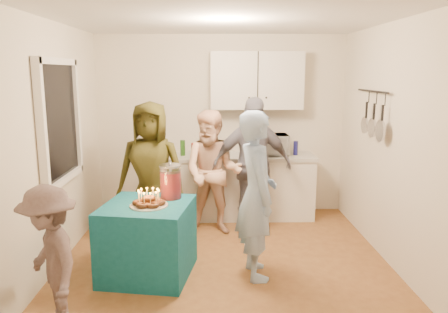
{
  "coord_description": "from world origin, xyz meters",
  "views": [
    {
      "loc": [
        -0.12,
        -4.39,
        2.07
      ],
      "look_at": [
        0.0,
        0.35,
        1.15
      ],
      "focal_mm": 35.0,
      "sensor_mm": 36.0,
      "label": 1
    }
  ],
  "objects_px": {
    "man_birthday": "(257,195)",
    "woman_back_right": "(252,165)",
    "punch_jar": "(171,182)",
    "woman_back_left": "(151,172)",
    "microwave": "(269,145)",
    "child_near_left": "(50,261)",
    "counter": "(236,188)",
    "woman_back_center": "(213,173)",
    "party_table": "(148,240)"
  },
  "relations": [
    {
      "from": "man_birthday",
      "to": "woman_back_right",
      "type": "bearing_deg",
      "value": -10.6
    },
    {
      "from": "punch_jar",
      "to": "woman_back_left",
      "type": "bearing_deg",
      "value": 111.57
    },
    {
      "from": "punch_jar",
      "to": "woman_back_left",
      "type": "relative_size",
      "value": 0.2
    },
    {
      "from": "microwave",
      "to": "man_birthday",
      "type": "xyz_separation_m",
      "value": [
        -0.36,
        -1.87,
        -0.2
      ]
    },
    {
      "from": "woman_back_right",
      "to": "woman_back_left",
      "type": "bearing_deg",
      "value": -175.54
    },
    {
      "from": "woman_back_right",
      "to": "microwave",
      "type": "bearing_deg",
      "value": 56.93
    },
    {
      "from": "punch_jar",
      "to": "child_near_left",
      "type": "distance_m",
      "value": 1.51
    },
    {
      "from": "counter",
      "to": "woman_back_center",
      "type": "xyz_separation_m",
      "value": [
        -0.33,
        -0.64,
        0.37
      ]
    },
    {
      "from": "counter",
      "to": "microwave",
      "type": "bearing_deg",
      "value": 0.0
    },
    {
      "from": "man_birthday",
      "to": "woman_back_left",
      "type": "height_order",
      "value": "woman_back_left"
    },
    {
      "from": "microwave",
      "to": "woman_back_center",
      "type": "height_order",
      "value": "woman_back_center"
    },
    {
      "from": "woman_back_left",
      "to": "woman_back_center",
      "type": "distance_m",
      "value": 0.78
    },
    {
      "from": "woman_back_right",
      "to": "child_near_left",
      "type": "distance_m",
      "value": 2.9
    },
    {
      "from": "microwave",
      "to": "man_birthday",
      "type": "relative_size",
      "value": 0.31
    },
    {
      "from": "microwave",
      "to": "woman_back_right",
      "type": "height_order",
      "value": "woman_back_right"
    },
    {
      "from": "punch_jar",
      "to": "woman_back_center",
      "type": "height_order",
      "value": "woman_back_center"
    },
    {
      "from": "microwave",
      "to": "woman_back_right",
      "type": "distance_m",
      "value": 0.68
    },
    {
      "from": "woman_back_right",
      "to": "child_near_left",
      "type": "height_order",
      "value": "woman_back_right"
    },
    {
      "from": "punch_jar",
      "to": "child_near_left",
      "type": "xyz_separation_m",
      "value": [
        -0.83,
        -1.22,
        -0.32
      ]
    },
    {
      "from": "man_birthday",
      "to": "woman_back_right",
      "type": "distance_m",
      "value": 1.28
    },
    {
      "from": "counter",
      "to": "woman_back_right",
      "type": "bearing_deg",
      "value": -72.92
    },
    {
      "from": "microwave",
      "to": "child_near_left",
      "type": "bearing_deg",
      "value": -127.38
    },
    {
      "from": "woman_back_left",
      "to": "woman_back_center",
      "type": "xyz_separation_m",
      "value": [
        0.76,
        0.2,
        -0.06
      ]
    },
    {
      "from": "man_birthday",
      "to": "child_near_left",
      "type": "relative_size",
      "value": 1.4
    },
    {
      "from": "microwave",
      "to": "child_near_left",
      "type": "relative_size",
      "value": 0.43
    },
    {
      "from": "child_near_left",
      "to": "punch_jar",
      "type": "bearing_deg",
      "value": 111.52
    },
    {
      "from": "party_table",
      "to": "woman_back_right",
      "type": "xyz_separation_m",
      "value": [
        1.17,
        1.25,
        0.5
      ]
    },
    {
      "from": "counter",
      "to": "woman_back_right",
      "type": "distance_m",
      "value": 0.76
    },
    {
      "from": "party_table",
      "to": "child_near_left",
      "type": "bearing_deg",
      "value": -120.83
    },
    {
      "from": "punch_jar",
      "to": "woman_back_right",
      "type": "xyz_separation_m",
      "value": [
        0.95,
        1.05,
        -0.05
      ]
    },
    {
      "from": "man_birthday",
      "to": "child_near_left",
      "type": "distance_m",
      "value": 1.99
    },
    {
      "from": "punch_jar",
      "to": "man_birthday",
      "type": "bearing_deg",
      "value": -14.99
    },
    {
      "from": "woman_back_right",
      "to": "party_table",
      "type": "bearing_deg",
      "value": -139.94
    },
    {
      "from": "microwave",
      "to": "child_near_left",
      "type": "xyz_separation_m",
      "value": [
        -2.07,
        -2.85,
        -0.44
      ]
    },
    {
      "from": "microwave",
      "to": "woman_back_center",
      "type": "bearing_deg",
      "value": -142.71
    },
    {
      "from": "counter",
      "to": "party_table",
      "type": "xyz_separation_m",
      "value": [
        -0.99,
        -1.84,
        -0.05
      ]
    },
    {
      "from": "counter",
      "to": "child_near_left",
      "type": "height_order",
      "value": "child_near_left"
    },
    {
      "from": "party_table",
      "to": "woman_back_right",
      "type": "bearing_deg",
      "value": 46.83
    },
    {
      "from": "microwave",
      "to": "child_near_left",
      "type": "distance_m",
      "value": 3.55
    },
    {
      "from": "woman_back_center",
      "to": "woman_back_right",
      "type": "xyz_separation_m",
      "value": [
        0.51,
        0.05,
        0.08
      ]
    },
    {
      "from": "microwave",
      "to": "punch_jar",
      "type": "bearing_deg",
      "value": -128.6
    },
    {
      "from": "counter",
      "to": "party_table",
      "type": "bearing_deg",
      "value": -118.39
    },
    {
      "from": "microwave",
      "to": "woman_back_left",
      "type": "xyz_separation_m",
      "value": [
        -1.55,
        -0.84,
        -0.19
      ]
    },
    {
      "from": "woman_back_left",
      "to": "woman_back_center",
      "type": "relative_size",
      "value": 1.08
    },
    {
      "from": "microwave",
      "to": "punch_jar",
      "type": "distance_m",
      "value": 2.05
    },
    {
      "from": "counter",
      "to": "woman_back_left",
      "type": "xyz_separation_m",
      "value": [
        -1.08,
        -0.84,
        0.43
      ]
    },
    {
      "from": "punch_jar",
      "to": "woman_back_left",
      "type": "height_order",
      "value": "woman_back_left"
    },
    {
      "from": "counter",
      "to": "woman_back_center",
      "type": "height_order",
      "value": "woman_back_center"
    },
    {
      "from": "woman_back_center",
      "to": "woman_back_right",
      "type": "relative_size",
      "value": 0.91
    },
    {
      "from": "party_table",
      "to": "child_near_left",
      "type": "height_order",
      "value": "child_near_left"
    }
  ]
}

